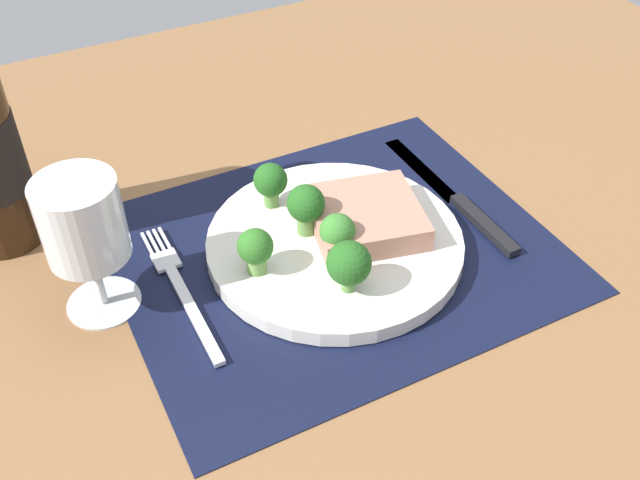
{
  "coord_description": "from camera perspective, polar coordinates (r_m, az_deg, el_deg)",
  "views": [
    {
      "loc": [
        -25.79,
        -46.97,
        48.53
      ],
      "look_at": [
        -1.46,
        0.31,
        1.9
      ],
      "focal_mm": 41.18,
      "sensor_mm": 36.0,
      "label": 1
    }
  ],
  "objects": [
    {
      "name": "ground_plane",
      "position": [
        0.73,
        1.12,
        -1.8
      ],
      "size": [
        140.0,
        110.0,
        3.0
      ],
      "primitive_type": "cube",
      "color": "brown"
    },
    {
      "name": "placemat",
      "position": [
        0.72,
        1.14,
        -0.84
      ],
      "size": [
        41.58,
        34.39,
        0.3
      ],
      "primitive_type": "cube",
      "color": "black",
      "rests_on": "ground_plane"
    },
    {
      "name": "plate",
      "position": [
        0.72,
        1.15,
        -0.28
      ],
      "size": [
        24.99,
        24.99,
        1.6
      ],
      "primitive_type": "cylinder",
      "color": "silver",
      "rests_on": "placemat"
    },
    {
      "name": "steak",
      "position": [
        0.72,
        3.4,
        1.99
      ],
      "size": [
        12.33,
        12.08,
        2.54
      ],
      "primitive_type": "cube",
      "rotation": [
        0.0,
        0.0,
        -0.22
      ],
      "color": "tan",
      "rests_on": "plate"
    },
    {
      "name": "broccoli_center",
      "position": [
        0.64,
        2.26,
        -1.86
      ],
      "size": [
        4.03,
        4.03,
        5.16
      ],
      "color": "#5B8942",
      "rests_on": "plate"
    },
    {
      "name": "broccoli_back_left",
      "position": [
        0.7,
        -1.11,
        2.7
      ],
      "size": [
        3.67,
        3.67,
        5.35
      ],
      "color": "#5B8942",
      "rests_on": "plate"
    },
    {
      "name": "broccoli_near_fork",
      "position": [
        0.66,
        -5.04,
        -0.67
      ],
      "size": [
        3.32,
        3.32,
        4.61
      ],
      "color": "#6B994C",
      "rests_on": "plate"
    },
    {
      "name": "broccoli_near_steak",
      "position": [
        0.73,
        -3.87,
        4.56
      ],
      "size": [
        3.43,
        3.43,
        4.83
      ],
      "color": "#5B8942",
      "rests_on": "plate"
    },
    {
      "name": "broccoli_front_edge",
      "position": [
        0.68,
        1.37,
        0.57
      ],
      "size": [
        3.36,
        3.36,
        4.46
      ],
      "color": "#6B994C",
      "rests_on": "plate"
    },
    {
      "name": "fork",
      "position": [
        0.69,
        -10.75,
        -3.78
      ],
      "size": [
        2.4,
        19.2,
        0.5
      ],
      "rotation": [
        0.0,
        0.0,
        0.03
      ],
      "color": "silver",
      "rests_on": "placemat"
    },
    {
      "name": "knife",
      "position": [
        0.79,
        10.71,
        3.02
      ],
      "size": [
        1.8,
        23.0,
        0.8
      ],
      "rotation": [
        0.0,
        0.0,
        0.04
      ],
      "color": "black",
      "rests_on": "placemat"
    },
    {
      "name": "wine_glass",
      "position": [
        0.64,
        -17.89,
        0.87
      ],
      "size": [
        7.08,
        7.08,
        13.63
      ],
      "color": "silver",
      "rests_on": "ground_plane"
    }
  ]
}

